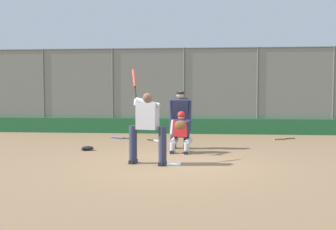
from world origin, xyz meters
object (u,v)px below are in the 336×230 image
object	(u,v)px
batter_at_plate	(147,126)
spare_bat_near_backstop	(281,139)
catcher_behind_plate	(181,131)
umpire_home	(180,118)
fielding_glove_on_dirt	(87,148)
spare_bat_third_base_side	(158,141)
spare_bat_by_padding	(119,138)

from	to	relation	value
batter_at_plate	spare_bat_near_backstop	xyz separation A→B (m)	(-3.90, -4.75, -0.84)
batter_at_plate	catcher_behind_plate	size ratio (longest dim) A/B	1.95
umpire_home	fielding_glove_on_dirt	xyz separation A→B (m)	(2.55, 0.58, -0.82)
umpire_home	spare_bat_near_backstop	size ratio (longest dim) A/B	2.09
spare_bat_near_backstop	spare_bat_third_base_side	bearing A→B (deg)	-10.31
umpire_home	fielding_glove_on_dirt	distance (m)	2.74
batter_at_plate	umpire_home	bearing A→B (deg)	-88.73
spare_bat_near_backstop	spare_bat_third_base_side	distance (m)	4.21
umpire_home	spare_bat_by_padding	world-z (taller)	umpire_home
catcher_behind_plate	spare_bat_third_base_side	world-z (taller)	catcher_behind_plate
batter_at_plate	fielding_glove_on_dirt	distance (m)	2.83
batter_at_plate	fielding_glove_on_dirt	world-z (taller)	batter_at_plate
batter_at_plate	catcher_behind_plate	distance (m)	1.84
batter_at_plate	spare_bat_near_backstop	bearing A→B (deg)	-114.48
umpire_home	spare_bat_third_base_side	distance (m)	1.77
batter_at_plate	catcher_behind_plate	xyz separation A→B (m)	(-0.67, -1.69, -0.30)
catcher_behind_plate	umpire_home	world-z (taller)	umpire_home
spare_bat_third_base_side	spare_bat_by_padding	bearing A→B (deg)	-163.22
umpire_home	fielding_glove_on_dirt	size ratio (longest dim) A/B	4.92
batter_at_plate	fielding_glove_on_dirt	bearing A→B (deg)	-29.13
umpire_home	spare_bat_by_padding	bearing A→B (deg)	-49.73
batter_at_plate	spare_bat_near_backstop	distance (m)	6.20
batter_at_plate	spare_bat_third_base_side	distance (m)	3.91
catcher_behind_plate	spare_bat_near_backstop	world-z (taller)	catcher_behind_plate
umpire_home	spare_bat_third_base_side	size ratio (longest dim) A/B	2.61
spare_bat_by_padding	fielding_glove_on_dirt	world-z (taller)	fielding_glove_on_dirt
catcher_behind_plate	batter_at_plate	bearing A→B (deg)	76.21
catcher_behind_plate	spare_bat_by_padding	xyz separation A→B (m)	(2.28, -2.89, -0.54)
spare_bat_third_base_side	fielding_glove_on_dirt	bearing A→B (deg)	-87.06
catcher_behind_plate	fielding_glove_on_dirt	size ratio (longest dim) A/B	3.35
umpire_home	spare_bat_third_base_side	xyz separation A→B (m)	(0.80, -1.34, -0.84)
spare_bat_near_backstop	spare_bat_by_padding	xyz separation A→B (m)	(5.52, 0.17, -0.00)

